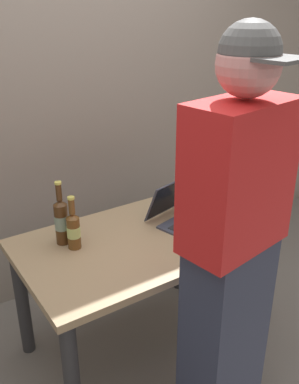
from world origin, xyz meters
name	(u,v)px	position (x,y,z in m)	size (l,w,h in m)	color
ground_plane	(138,345)	(0.00, 0.00, 0.00)	(8.00, 8.00, 0.00)	slate
desk	(137,259)	(0.00, 0.00, 0.60)	(1.21, 0.78, 0.72)	#9E8460
laptop	(181,213)	(0.31, 0.03, 0.77)	(0.38, 0.38, 0.23)	#383D4C
beer_bottle_green	(73,229)	(-0.30, 0.11, 0.82)	(0.07, 0.07, 0.28)	brown
beer_bottle_amber	(61,220)	(-0.33, 0.18, 0.85)	(0.07, 0.07, 0.34)	#472B14
person_figure	(231,258)	(0.04, -0.63, 0.93)	(0.45, 0.34, 1.81)	#2D3347
back_wall	(60,98)	(0.00, 0.88, 1.30)	(6.00, 0.10, 2.60)	gray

